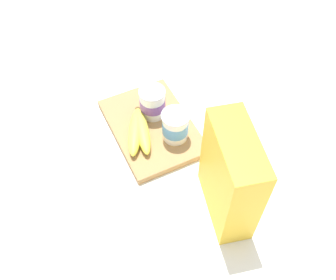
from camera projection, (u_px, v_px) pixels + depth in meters
ground_plane at (152, 129)px, 1.05m from camera, size 2.40×2.40×0.00m
cutting_board at (152, 127)px, 1.04m from camera, size 0.29×0.21×0.02m
cereal_box at (230, 177)px, 0.81m from camera, size 0.20×0.12×0.26m
yogurt_cup_front at (152, 103)px, 1.03m from camera, size 0.07×0.07×0.09m
yogurt_cup_back at (175, 126)px, 0.98m from camera, size 0.07×0.07×0.08m
banana_bunch at (139, 131)px, 1.00m from camera, size 0.16×0.10×0.03m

